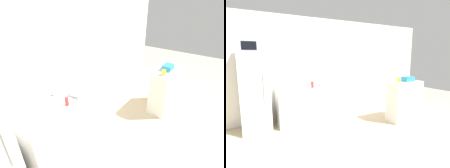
% 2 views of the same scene
% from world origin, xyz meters
% --- Properties ---
extents(wall_back, '(8.00, 0.06, 2.60)m').
position_xyz_m(wall_back, '(0.00, 2.63, 1.30)').
color(wall_back, white).
rests_on(wall_back, ground_plane).
extents(counter, '(1.98, 0.68, 0.86)m').
position_xyz_m(counter, '(0.22, 2.26, 0.43)').
color(counter, silver).
rests_on(counter, ground_plane).
extents(sink_basin, '(0.38, 0.27, 0.06)m').
position_xyz_m(sink_basin, '(0.46, 2.23, 0.89)').
color(sink_basin, '#9EA3A8').
rests_on(sink_basin, counter).
extents(bottle_tall, '(0.06, 0.06, 0.25)m').
position_xyz_m(bottle_tall, '(0.15, 2.53, 0.99)').
color(bottle_tall, silver).
rests_on(bottle_tall, counter).
extents(bottle_short, '(0.07, 0.07, 0.15)m').
position_xyz_m(bottle_short, '(0.05, 2.13, 0.94)').
color(bottle_short, red).
rests_on(bottle_short, counter).
extents(shelf_cabinet, '(0.87, 0.38, 1.00)m').
position_xyz_m(shelf_cabinet, '(2.14, 1.18, 0.50)').
color(shelf_cabinet, silver).
rests_on(shelf_cabinet, ground_plane).
extents(basket, '(0.29, 0.19, 0.12)m').
position_xyz_m(basket, '(2.20, 1.17, 1.06)').
color(basket, '#2D8EC6').
rests_on(basket, shelf_cabinet).
extents(jar, '(0.09, 0.09, 0.11)m').
position_xyz_m(jar, '(1.87, 1.15, 1.06)').
color(jar, yellow).
rests_on(jar, shelf_cabinet).
extents(paper_towel_roll, '(0.11, 0.11, 0.25)m').
position_xyz_m(paper_towel_roll, '(0.78, 2.28, 0.99)').
color(paper_towel_roll, white).
rests_on(paper_towel_roll, counter).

